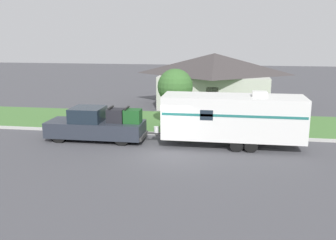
# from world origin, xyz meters

# --- Properties ---
(ground_plane) EXTENTS (120.00, 120.00, 0.00)m
(ground_plane) POSITION_xyz_m (0.00, 0.00, 0.00)
(ground_plane) COLOR #47474C
(curb_strip) EXTENTS (80.00, 0.30, 0.14)m
(curb_strip) POSITION_xyz_m (0.00, 3.75, 0.07)
(curb_strip) COLOR #ADADA8
(curb_strip) RESTS_ON ground_plane
(lawn_strip) EXTENTS (80.00, 7.00, 0.03)m
(lawn_strip) POSITION_xyz_m (0.00, 7.40, 0.01)
(lawn_strip) COLOR #477538
(lawn_strip) RESTS_ON ground_plane
(house_across_street) EXTENTS (10.00, 7.29, 4.65)m
(house_across_street) POSITION_xyz_m (2.03, 14.68, 2.41)
(house_across_street) COLOR #B2B2A8
(house_across_street) RESTS_ON ground_plane
(pickup_truck) EXTENTS (5.95, 2.09, 2.08)m
(pickup_truck) POSITION_xyz_m (-4.51, 1.97, 0.93)
(pickup_truck) COLOR black
(pickup_truck) RESTS_ON ground_plane
(travel_trailer) EXTENTS (8.92, 2.42, 3.20)m
(travel_trailer) POSITION_xyz_m (3.56, 1.97, 1.71)
(travel_trailer) COLOR black
(travel_trailer) RESTS_ON ground_plane
(mailbox) EXTENTS (0.48, 0.20, 1.29)m
(mailbox) POSITION_xyz_m (-5.27, 4.50, 0.99)
(mailbox) COLOR brown
(mailbox) RESTS_ON ground_plane
(tree_in_yard) EXTENTS (2.41, 2.41, 4.04)m
(tree_in_yard) POSITION_xyz_m (-0.28, 5.94, 2.82)
(tree_in_yard) COLOR brown
(tree_in_yard) RESTS_ON ground_plane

